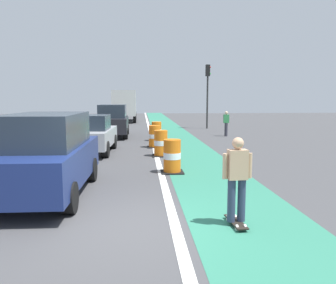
{
  "coord_description": "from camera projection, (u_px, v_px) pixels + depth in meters",
  "views": [
    {
      "loc": [
        0.28,
        -6.22,
        2.39
      ],
      "look_at": [
        1.08,
        3.83,
        1.1
      ],
      "focal_mm": 36.01,
      "sensor_mm": 36.0,
      "label": 1
    }
  ],
  "objects": [
    {
      "name": "traffic_barrel_mid",
      "position": [
        161.0,
        144.0,
        14.11
      ],
      "size": [
        0.73,
        0.73,
        1.09
      ],
      "color": "orange",
      "rests_on": "ground"
    },
    {
      "name": "traffic_barrel_front",
      "position": [
        172.0,
        157.0,
        10.94
      ],
      "size": [
        0.73,
        0.73,
        1.09
      ],
      "color": "orange",
      "rests_on": "ground"
    },
    {
      "name": "traffic_light_corner",
      "position": [
        208.0,
        85.0,
        27.0
      ],
      "size": [
        0.41,
        0.32,
        5.1
      ],
      "color": "#2D2D2D",
      "rests_on": "ground"
    },
    {
      "name": "traffic_barrel_back",
      "position": [
        155.0,
        137.0,
        16.65
      ],
      "size": [
        0.73,
        0.73,
        1.09
      ],
      "color": "orange",
      "rests_on": "ground"
    },
    {
      "name": "bike_lane_strip",
      "position": [
        180.0,
        143.0,
        18.49
      ],
      "size": [
        2.5,
        80.0,
        0.01
      ],
      "primitive_type": "cube",
      "color": "#2D755B",
      "rests_on": "ground"
    },
    {
      "name": "skateboarder_on_lane",
      "position": [
        237.0,
        178.0,
        6.31
      ],
      "size": [
        0.57,
        0.81,
        1.69
      ],
      "color": "black",
      "rests_on": "ground"
    },
    {
      "name": "traffic_barrel_far",
      "position": [
        157.0,
        132.0,
        19.31
      ],
      "size": [
        0.73,
        0.73,
        1.09
      ],
      "color": "orange",
      "rests_on": "ground"
    },
    {
      "name": "ground_plane",
      "position": [
        128.0,
        225.0,
        6.43
      ],
      "size": [
        100.0,
        100.0,
        0.0
      ],
      "primitive_type": "plane",
      "color": "#424244"
    },
    {
      "name": "pedestrian_crossing",
      "position": [
        226.0,
        123.0,
        21.65
      ],
      "size": [
        0.34,
        0.2,
        1.61
      ],
      "color": "#33333D",
      "rests_on": "ground"
    },
    {
      "name": "parked_suv_third",
      "position": [
        113.0,
        120.0,
        21.33
      ],
      "size": [
        1.97,
        4.62,
        2.04
      ],
      "color": "black",
      "rests_on": "ground"
    },
    {
      "name": "lane_divider_stripe",
      "position": [
        153.0,
        143.0,
        18.37
      ],
      "size": [
        0.2,
        80.0,
        0.01
      ],
      "primitive_type": "cube",
      "color": "silver",
      "rests_on": "ground"
    },
    {
      "name": "delivery_truck_down_block",
      "position": [
        125.0,
        104.0,
        35.52
      ],
      "size": [
        2.42,
        7.62,
        3.23
      ],
      "color": "beige",
      "rests_on": "ground"
    },
    {
      "name": "parked_sedan_second",
      "position": [
        91.0,
        134.0,
        14.88
      ],
      "size": [
        2.06,
        4.18,
        1.7
      ],
      "color": "#9EA0A5",
      "rests_on": "ground"
    },
    {
      "name": "parked_suv_nearest",
      "position": [
        47.0,
        154.0,
        8.31
      ],
      "size": [
        1.97,
        4.62,
        2.04
      ],
      "color": "navy",
      "rests_on": "ground"
    }
  ]
}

